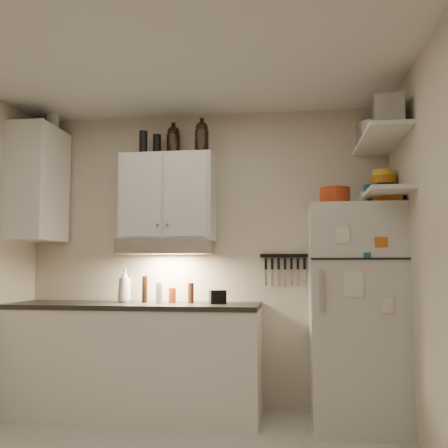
# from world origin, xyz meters

# --- Properties ---
(ceiling) EXTENTS (3.20, 3.00, 0.02)m
(ceiling) POSITION_xyz_m (0.00, 0.00, 2.61)
(ceiling) COLOR silver
(ceiling) RESTS_ON ground
(back_wall) EXTENTS (3.20, 0.02, 2.60)m
(back_wall) POSITION_xyz_m (0.00, 1.51, 1.30)
(back_wall) COLOR beige
(back_wall) RESTS_ON ground
(right_wall) EXTENTS (0.02, 3.00, 2.60)m
(right_wall) POSITION_xyz_m (1.61, 0.00, 1.30)
(right_wall) COLOR beige
(right_wall) RESTS_ON ground
(base_cabinet) EXTENTS (2.10, 0.60, 0.88)m
(base_cabinet) POSITION_xyz_m (-0.55, 1.20, 0.44)
(base_cabinet) COLOR white
(base_cabinet) RESTS_ON floor
(countertop) EXTENTS (2.10, 0.62, 0.04)m
(countertop) POSITION_xyz_m (-0.55, 1.20, 0.90)
(countertop) COLOR #272421
(countertop) RESTS_ON base_cabinet
(upper_cabinet) EXTENTS (0.80, 0.33, 0.75)m
(upper_cabinet) POSITION_xyz_m (-0.30, 1.33, 1.83)
(upper_cabinet) COLOR white
(upper_cabinet) RESTS_ON back_wall
(side_cabinet) EXTENTS (0.33, 0.55, 1.00)m
(side_cabinet) POSITION_xyz_m (-1.44, 1.20, 1.95)
(side_cabinet) COLOR white
(side_cabinet) RESTS_ON left_wall
(range_hood) EXTENTS (0.76, 0.46, 0.12)m
(range_hood) POSITION_xyz_m (-0.30, 1.27, 1.39)
(range_hood) COLOR silver
(range_hood) RESTS_ON back_wall
(fridge) EXTENTS (0.70, 0.68, 1.70)m
(fridge) POSITION_xyz_m (1.25, 1.16, 0.85)
(fridge) COLOR silver
(fridge) RESTS_ON floor
(shelf_hi) EXTENTS (0.30, 0.95, 0.03)m
(shelf_hi) POSITION_xyz_m (1.45, 1.02, 2.20)
(shelf_hi) COLOR white
(shelf_hi) RESTS_ON right_wall
(shelf_lo) EXTENTS (0.30, 0.95, 0.03)m
(shelf_lo) POSITION_xyz_m (1.45, 1.02, 1.76)
(shelf_lo) COLOR white
(shelf_lo) RESTS_ON right_wall
(knife_strip) EXTENTS (0.42, 0.02, 0.03)m
(knife_strip) POSITION_xyz_m (0.70, 1.49, 1.32)
(knife_strip) COLOR black
(knife_strip) RESTS_ON back_wall
(dutch_oven) EXTENTS (0.29, 0.29, 0.14)m
(dutch_oven) POSITION_xyz_m (1.10, 1.06, 1.77)
(dutch_oven) COLOR #AD3714
(dutch_oven) RESTS_ON fridge
(book_stack) EXTENTS (0.28, 0.32, 0.09)m
(book_stack) POSITION_xyz_m (1.50, 1.01, 1.74)
(book_stack) COLOR #C06118
(book_stack) RESTS_ON fridge
(spice_jar) EXTENTS (0.08, 0.08, 0.10)m
(spice_jar) POSITION_xyz_m (1.32, 1.06, 1.75)
(spice_jar) COLOR silver
(spice_jar) RESTS_ON fridge
(stock_pot) EXTENTS (0.36, 0.36, 0.22)m
(stock_pot) POSITION_xyz_m (1.47, 1.40, 2.32)
(stock_pot) COLOR silver
(stock_pot) RESTS_ON shelf_hi
(tin_a) EXTENTS (0.27, 0.25, 0.22)m
(tin_a) POSITION_xyz_m (1.52, 0.89, 2.33)
(tin_a) COLOR #AAAAAD
(tin_a) RESTS_ON shelf_hi
(tin_b) EXTENTS (0.22, 0.22, 0.20)m
(tin_b) POSITION_xyz_m (1.45, 0.68, 2.31)
(tin_b) COLOR #AAAAAD
(tin_b) RESTS_ON shelf_hi
(bowl_teal) EXTENTS (0.26, 0.26, 0.10)m
(bowl_teal) POSITION_xyz_m (1.47, 1.24, 1.83)
(bowl_teal) COLOR navy
(bowl_teal) RESTS_ON shelf_lo
(bowl_orange) EXTENTS (0.21, 0.21, 0.06)m
(bowl_orange) POSITION_xyz_m (1.49, 1.19, 1.91)
(bowl_orange) COLOR #C16F12
(bowl_orange) RESTS_ON bowl_teal
(bowl_yellow) EXTENTS (0.16, 0.16, 0.05)m
(bowl_yellow) POSITION_xyz_m (1.49, 1.19, 1.97)
(bowl_yellow) COLOR yellow
(bowl_yellow) RESTS_ON bowl_orange
(plates) EXTENTS (0.29, 0.29, 0.06)m
(plates) POSITION_xyz_m (1.43, 1.06, 1.80)
(plates) COLOR navy
(plates) RESTS_ON shelf_lo
(growler_a) EXTENTS (0.15, 0.15, 0.28)m
(growler_a) POSITION_xyz_m (-0.27, 1.39, 2.34)
(growler_a) COLOR black
(growler_a) RESTS_ON upper_cabinet
(growler_b) EXTENTS (0.16, 0.16, 0.28)m
(growler_b) POSITION_xyz_m (0.01, 1.27, 2.34)
(growler_b) COLOR black
(growler_b) RESTS_ON upper_cabinet
(thermos_a) EXTENTS (0.08, 0.08, 0.21)m
(thermos_a) POSITION_xyz_m (-0.42, 1.39, 2.30)
(thermos_a) COLOR black
(thermos_a) RESTS_ON upper_cabinet
(thermos_b) EXTENTS (0.08, 0.08, 0.21)m
(thermos_b) POSITION_xyz_m (-0.51, 1.27, 2.30)
(thermos_b) COLOR black
(thermos_b) RESTS_ON upper_cabinet
(side_jar) EXTENTS (0.14, 0.14, 0.15)m
(side_jar) POSITION_xyz_m (-1.38, 1.31, 2.53)
(side_jar) COLOR silver
(side_jar) RESTS_ON side_cabinet
(soap_bottle) EXTENTS (0.16, 0.16, 0.32)m
(soap_bottle) POSITION_xyz_m (-0.65, 1.23, 1.08)
(soap_bottle) COLOR white
(soap_bottle) RESTS_ON countertop
(pepper_mill) EXTENTS (0.06, 0.06, 0.17)m
(pepper_mill) POSITION_xyz_m (-0.08, 1.26, 1.00)
(pepper_mill) COLOR #5A2E1B
(pepper_mill) RESTS_ON countertop
(oil_bottle) EXTENTS (0.05, 0.05, 0.23)m
(oil_bottle) POSITION_xyz_m (-0.62, 1.30, 1.04)
(oil_bottle) COLOR #646719
(oil_bottle) RESTS_ON countertop
(vinegar_bottle) EXTENTS (0.05, 0.05, 0.22)m
(vinegar_bottle) POSITION_xyz_m (-0.48, 1.28, 1.03)
(vinegar_bottle) COLOR black
(vinegar_bottle) RESTS_ON countertop
(clear_bottle) EXTENTS (0.07, 0.07, 0.17)m
(clear_bottle) POSITION_xyz_m (-0.34, 1.20, 1.00)
(clear_bottle) COLOR silver
(clear_bottle) RESTS_ON countertop
(red_jar) EXTENTS (0.08, 0.08, 0.13)m
(red_jar) POSITION_xyz_m (-0.24, 1.28, 0.98)
(red_jar) COLOR #AD3714
(red_jar) RESTS_ON countertop
(caddy) EXTENTS (0.15, 0.13, 0.11)m
(caddy) POSITION_xyz_m (0.15, 1.21, 0.98)
(caddy) COLOR black
(caddy) RESTS_ON countertop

